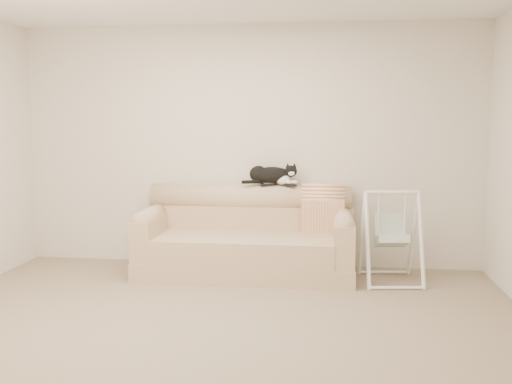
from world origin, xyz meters
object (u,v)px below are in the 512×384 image
tuxedo_cat (272,175)px  remote_a (269,184)px  sofa (247,240)px  baby_swing (391,236)px  remote_b (289,185)px

tuxedo_cat → remote_a: bearing=-143.2°
sofa → baby_swing: (1.45, -0.15, 0.11)m
sofa → baby_swing: size_ratio=2.40×
remote_a → remote_b: (0.22, -0.02, -0.00)m
tuxedo_cat → baby_swing: bearing=-18.1°
sofa → baby_swing: 1.46m
remote_a → remote_b: 0.22m
tuxedo_cat → baby_swing: size_ratio=0.65×
remote_a → baby_swing: 1.38m
tuxedo_cat → remote_b: bearing=-13.3°
sofa → remote_b: remote_b is taller
remote_b → remote_a: bearing=174.3°
remote_a → tuxedo_cat: bearing=36.8°
remote_b → baby_swing: size_ratio=0.19×
remote_b → baby_swing: bearing=-19.0°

